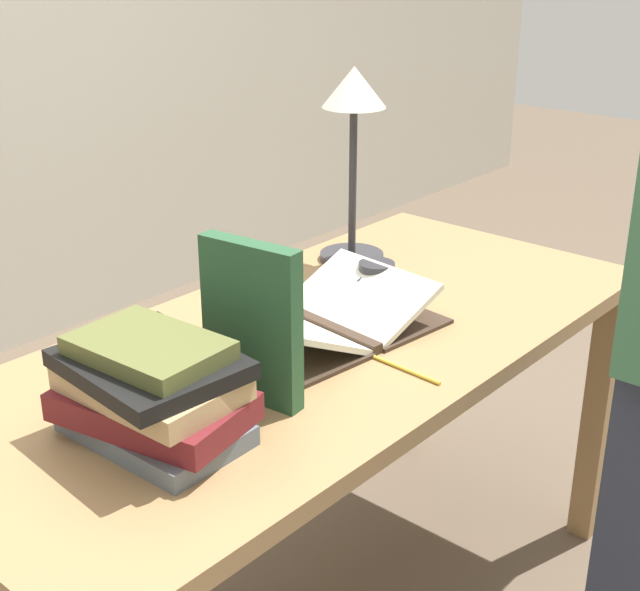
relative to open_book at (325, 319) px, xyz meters
name	(u,v)px	position (x,y,z in m)	size (l,w,h in m)	color
reading_desk	(313,379)	(-0.04, 0.00, -0.12)	(1.55, 0.70, 0.72)	#937047
open_book	(325,319)	(0.00, 0.00, 0.00)	(0.46, 0.34, 0.09)	#38281E
book_stack_tall	(152,391)	(-0.47, -0.06, 0.05)	(0.23, 0.32, 0.17)	slate
book_standing_upright	(252,322)	(-0.28, -0.08, 0.11)	(0.06, 0.19, 0.28)	#234C2D
reading_lamp	(354,120)	(0.35, 0.22, 0.31)	(0.15, 0.15, 0.45)	#2D2D33
coffee_mug	(376,283)	(0.18, 0.01, 0.02)	(0.11, 0.08, 0.09)	#28282D
pencil	(406,369)	(-0.03, -0.22, -0.02)	(0.01, 0.16, 0.01)	gold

